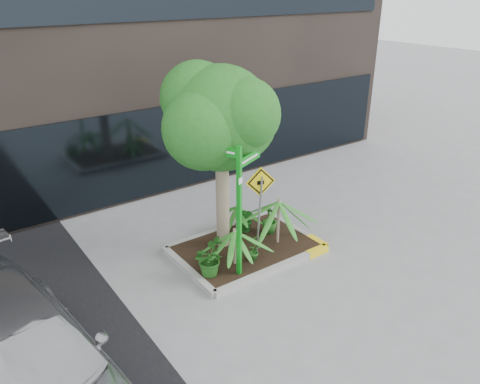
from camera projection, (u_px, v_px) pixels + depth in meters
ground at (246, 259)px, 10.94m from camera, size 80.00×80.00×0.00m
planter at (247, 248)px, 11.22m from camera, size 3.35×2.36×0.15m
tree at (221, 118)px, 10.05m from camera, size 2.96×2.63×4.45m
palm_front at (279, 202)px, 10.94m from camera, size 1.30×1.30×1.45m
palm_left at (234, 231)px, 10.19m from camera, size 0.98×0.98×1.09m
palm_back at (237, 207)px, 11.78m from camera, size 0.73×0.73×0.81m
parked_car at (14, 369)px, 6.70m from camera, size 3.17×6.13×1.70m
shrub_a at (208, 258)px, 9.97m from camera, size 0.93×0.93×0.77m
shrub_b at (270, 219)px, 11.70m from camera, size 0.53×0.53×0.70m
shrub_c at (254, 247)px, 10.51m from camera, size 0.47×0.47×0.68m
shrub_d at (247, 220)px, 11.71m from camera, size 0.40×0.40×0.67m
street_sign_post at (238, 199)px, 9.52m from camera, size 1.12×0.85×3.05m
cattle_sign at (260, 198)px, 10.16m from camera, size 0.65×0.30×2.20m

